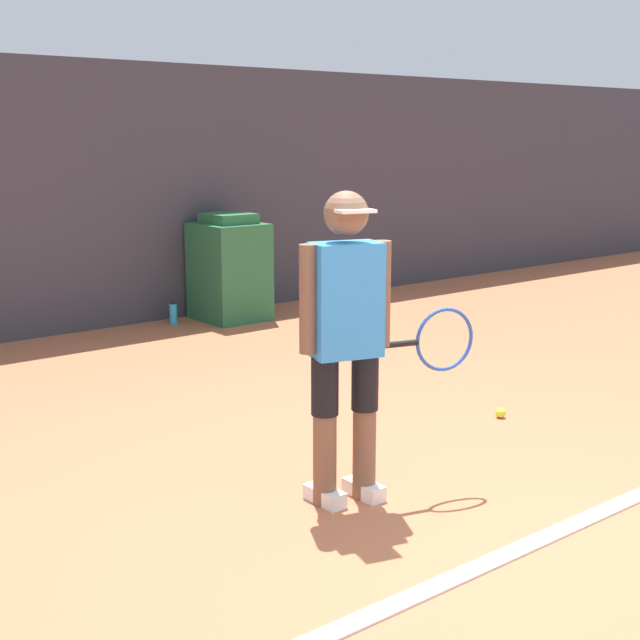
# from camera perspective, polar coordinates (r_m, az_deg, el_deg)

# --- Properties ---
(ground_plane) EXTENTS (24.00, 24.00, 0.00)m
(ground_plane) POSITION_cam_1_polar(r_m,az_deg,el_deg) (4.36, 9.94, -13.42)
(ground_plane) COLOR #B76642
(back_wall) EXTENTS (24.00, 0.10, 2.54)m
(back_wall) POSITION_cam_1_polar(r_m,az_deg,el_deg) (8.52, -18.32, 7.30)
(back_wall) COLOR #383842
(back_wall) RESTS_ON ground_plane
(court_baseline) EXTENTS (21.60, 0.10, 0.01)m
(court_baseline) POSITION_cam_1_polar(r_m,az_deg,el_deg) (4.23, 12.33, -14.27)
(court_baseline) COLOR white
(court_baseline) RESTS_ON ground_plane
(tennis_player) EXTENTS (0.94, 0.37, 1.58)m
(tennis_player) POSITION_cam_1_polar(r_m,az_deg,el_deg) (4.41, 1.82, -0.92)
(tennis_player) COLOR brown
(tennis_player) RESTS_ON ground_plane
(tennis_ball) EXTENTS (0.07, 0.07, 0.07)m
(tennis_ball) POSITION_cam_1_polar(r_m,az_deg,el_deg) (6.07, 11.49, -5.84)
(tennis_ball) COLOR #D1E533
(tennis_ball) RESTS_ON ground_plane
(covered_chair) EXTENTS (0.62, 0.68, 1.08)m
(covered_chair) POSITION_cam_1_polar(r_m,az_deg,el_deg) (9.06, -5.82, 3.26)
(covered_chair) COLOR #28663D
(covered_chair) RESTS_ON ground_plane
(water_bottle) EXTENTS (0.08, 0.08, 0.23)m
(water_bottle) POSITION_cam_1_polar(r_m,az_deg,el_deg) (8.96, -9.37, 0.40)
(water_bottle) COLOR #33ADD6
(water_bottle) RESTS_ON ground_plane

